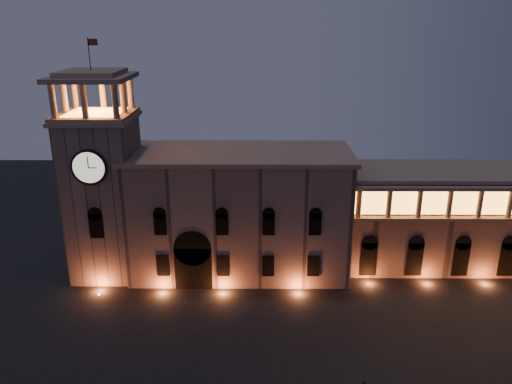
% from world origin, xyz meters
% --- Properties ---
extents(ground, '(160.00, 160.00, 0.00)m').
position_xyz_m(ground, '(0.00, 0.00, 0.00)').
color(ground, black).
rests_on(ground, ground).
extents(government_building, '(30.80, 12.80, 17.60)m').
position_xyz_m(government_building, '(-2.08, 21.93, 8.77)').
color(government_building, '#806254').
rests_on(government_building, ground).
extents(clock_tower, '(9.80, 9.80, 32.40)m').
position_xyz_m(clock_tower, '(-20.50, 20.98, 12.50)').
color(clock_tower, '#806254').
rests_on(clock_tower, ground).
extents(colonnade_wing, '(40.60, 11.50, 14.50)m').
position_xyz_m(colonnade_wing, '(32.00, 23.92, 7.33)').
color(colonnade_wing, '#7B5D4F').
rests_on(colonnade_wing, ground).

